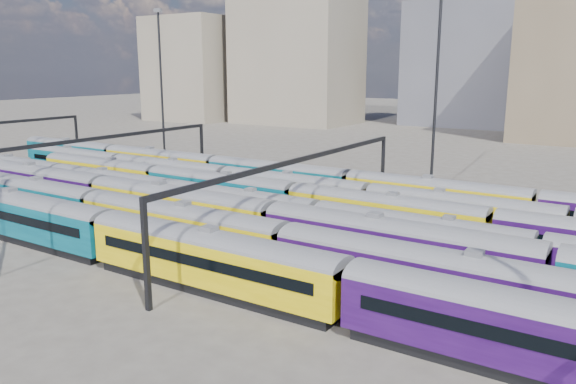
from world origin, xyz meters
The scene contains 12 objects.
ground centered at (0.00, 0.00, 0.00)m, with size 500.00×500.00×0.00m, color #443F3A.
rake_0 centered at (22.74, -15.00, 2.92)m, with size 135.23×3.30×5.56m.
rake_1 centered at (14.73, -10.00, 2.89)m, with size 133.77×3.26×5.50m.
rake_2 centered at (-12.71, -5.00, 2.96)m, with size 137.11×3.34×5.64m.
rake_3 centered at (-7.77, 0.00, 2.53)m, with size 117.46×2.87×4.82m.
rake_4 centered at (16.53, 5.00, 2.68)m, with size 103.45×3.03×5.10m.
rake_5 centered at (12.68, 10.00, 2.57)m, with size 119.33×2.91×4.90m.
rake_6 centered at (7.81, 15.00, 2.73)m, with size 126.42×3.08×5.19m.
gantry_1 centered at (-20.00, 0.00, 6.79)m, with size 0.35×40.35×8.03m.
gantry_2 centered at (10.00, 0.00, 6.79)m, with size 0.35×40.35×8.03m.
mast_1 centered at (-30.00, 22.00, 13.97)m, with size 1.40×0.50×25.60m.
mast_3 centered at (15.00, 24.00, 13.97)m, with size 1.40×0.50×25.60m.
Camera 1 is at (37.49, -45.18, 16.29)m, focal length 35.00 mm.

